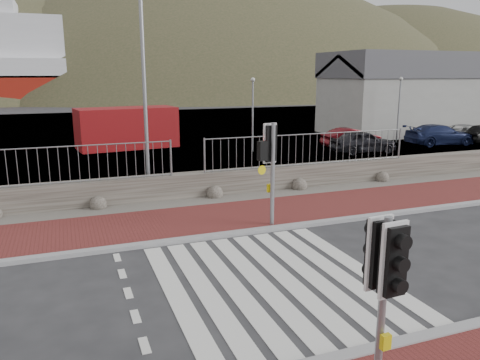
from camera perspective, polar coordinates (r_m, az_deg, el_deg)
name	(u,v)px	position (r m, az deg, el deg)	size (l,w,h in m)	color
ground	(273,281)	(10.33, 4.03, -12.14)	(220.00, 220.00, 0.00)	#28282B
sidewalk_far	(211,219)	(14.24, -3.55, -4.79)	(40.00, 3.00, 0.08)	maroon
kerb_near	(353,355)	(8.02, 13.58, -20.06)	(40.00, 0.25, 0.12)	gray
kerb_far	(227,235)	(12.89, -1.56, -6.66)	(40.00, 0.25, 0.12)	gray
zebra_crossing	(273,280)	(10.32, 4.03, -12.11)	(4.62, 5.60, 0.01)	silver
gravel_strip	(194,203)	(16.09, -5.66, -2.78)	(40.00, 1.50, 0.06)	#59544C
stone_wall	(188,186)	(16.73, -6.41, -0.70)	(40.00, 0.60, 0.90)	#47423B
railing	(188,148)	(16.32, -6.40, 3.86)	(18.07, 0.07, 1.22)	gray
quay	(120,132)	(36.85, -14.43, 5.72)	(120.00, 40.00, 0.50)	#4C4C4F
water	(91,104)	(71.62, -17.68, 8.84)	(220.00, 50.00, 0.05)	#3F4C54
harbor_building	(408,93)	(37.17, 19.80, 9.97)	(12.20, 6.20, 5.80)	#9E9E99
hills_backdrop	(125,207)	(100.77, -13.81, -3.24)	(254.00, 90.00, 100.00)	#343922
traffic_signal_near	(385,273)	(6.30, 17.21, -10.75)	(0.39, 0.25, 2.64)	gray
traffic_signal_far	(272,153)	(13.14, 3.89, 3.35)	(0.74, 0.37, 3.03)	gray
streetlight	(148,74)	(16.80, -11.20, 12.50)	(1.62, 0.37, 7.67)	gray
shipping_container	(127,128)	(28.68, -13.62, 6.20)	(5.70, 2.37, 2.37)	maroon
car_a	(363,142)	(26.99, 14.76, 4.54)	(1.48, 3.68, 1.25)	black
car_b	(351,138)	(28.71, 13.42, 5.00)	(1.23, 3.54, 1.17)	#4F0B11
car_c	(440,135)	(31.55, 23.16, 5.10)	(1.77, 4.36, 1.27)	#151D42
car_d	(468,133)	(34.12, 26.00, 5.21)	(1.83, 3.96, 1.10)	gray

